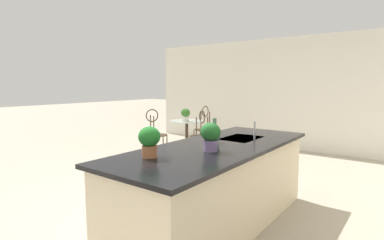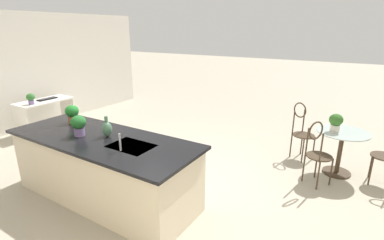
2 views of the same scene
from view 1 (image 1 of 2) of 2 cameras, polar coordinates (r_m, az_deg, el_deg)
name	(u,v)px [view 1 (image 1 of 2)]	position (r m, az deg, el deg)	size (l,w,h in m)	color
ground_plane	(176,200)	(4.35, -3.01, -14.67)	(40.00, 40.00, 0.00)	#B2A893
wall_left_window	(287,94)	(7.81, 17.38, 4.74)	(0.12, 7.80, 2.70)	silver
kitchen_island	(217,185)	(3.49, 4.75, -12.05)	(2.80, 1.06, 0.92)	beige
bistro_table	(187,133)	(7.08, -1.00, -2.48)	(0.80, 0.80, 0.74)	#3D2D1E
chair_near_window	(203,125)	(7.59, 2.11, -0.90)	(0.48, 0.39, 1.04)	#3D2D1E
chair_by_island	(156,130)	(6.76, -6.70, -1.90)	(0.52, 0.52, 1.04)	#3D2D1E
chair_toward_desk	(200,132)	(6.51, 1.57, -2.18)	(0.52, 0.52, 1.04)	#3D2D1E
sink_faucet	(255,131)	(3.74, 11.64, -1.94)	(0.02, 0.02, 0.22)	#B2B5BA
potted_plant_on_table	(186,114)	(6.89, -1.22, 1.13)	(0.21, 0.21, 0.29)	beige
potted_plant_counter_far	(149,140)	(2.80, -7.98, -3.69)	(0.20, 0.20, 0.29)	#9E603D
potted_plant_counter_near	(211,135)	(3.04, 3.49, -2.82)	(0.20, 0.20, 0.29)	#7A669E
vase_on_counter	(214,134)	(3.43, 4.23, -2.61)	(0.13, 0.13, 0.29)	#4C7A5B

